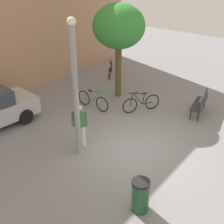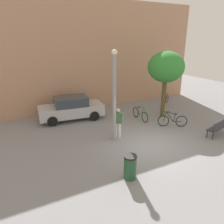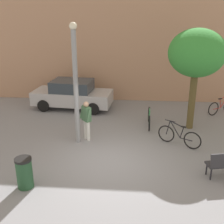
{
  "view_description": "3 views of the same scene",
  "coord_description": "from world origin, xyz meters",
  "px_view_note": "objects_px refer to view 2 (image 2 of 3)",
  "views": [
    {
      "loc": [
        -7.91,
        -5.1,
        6.33
      ],
      "look_at": [
        -0.4,
        0.68,
        1.41
      ],
      "focal_mm": 49.27,
      "sensor_mm": 36.0,
      "label": 1
    },
    {
      "loc": [
        -6.33,
        -7.88,
        5.21
      ],
      "look_at": [
        -1.39,
        1.68,
        1.5
      ],
      "focal_mm": 34.52,
      "sensor_mm": 36.0,
      "label": 2
    },
    {
      "loc": [
        0.79,
        -9.02,
        5.17
      ],
      "look_at": [
        -0.05,
        1.7,
        1.22
      ],
      "focal_mm": 45.52,
      "sensor_mm": 36.0,
      "label": 3
    }
  ],
  "objects_px": {
    "lamppost": "(114,95)",
    "bicycle_red": "(165,100)",
    "park_bench": "(219,127)",
    "plaza_tree": "(166,68)",
    "person_by_lamppost": "(118,121)",
    "bicycle_black": "(172,121)",
    "bicycle_green": "(140,114)",
    "trash_bin": "(130,167)",
    "parked_car_silver": "(71,108)"
  },
  "relations": [
    {
      "from": "lamppost",
      "to": "bicycle_red",
      "type": "height_order",
      "value": "lamppost"
    },
    {
      "from": "park_bench",
      "to": "plaza_tree",
      "type": "relative_size",
      "value": 0.38
    },
    {
      "from": "lamppost",
      "to": "person_by_lamppost",
      "type": "relative_size",
      "value": 2.82
    },
    {
      "from": "park_bench",
      "to": "plaza_tree",
      "type": "height_order",
      "value": "plaza_tree"
    },
    {
      "from": "bicycle_black",
      "to": "bicycle_red",
      "type": "bearing_deg",
      "value": 54.76
    },
    {
      "from": "person_by_lamppost",
      "to": "bicycle_black",
      "type": "height_order",
      "value": "person_by_lamppost"
    },
    {
      "from": "lamppost",
      "to": "plaza_tree",
      "type": "xyz_separation_m",
      "value": [
        4.82,
        1.84,
        0.85
      ]
    },
    {
      "from": "bicycle_red",
      "to": "bicycle_black",
      "type": "relative_size",
      "value": 0.98
    },
    {
      "from": "bicycle_red",
      "to": "bicycle_green",
      "type": "xyz_separation_m",
      "value": [
        -3.79,
        -1.95,
        0.0
      ]
    },
    {
      "from": "lamppost",
      "to": "trash_bin",
      "type": "bearing_deg",
      "value": -107.34
    },
    {
      "from": "lamppost",
      "to": "park_bench",
      "type": "distance_m",
      "value": 6.17
    },
    {
      "from": "bicycle_red",
      "to": "person_by_lamppost",
      "type": "bearing_deg",
      "value": -150.56
    },
    {
      "from": "trash_bin",
      "to": "bicycle_red",
      "type": "bearing_deg",
      "value": 42.26
    },
    {
      "from": "person_by_lamppost",
      "to": "plaza_tree",
      "type": "distance_m",
      "value": 5.34
    },
    {
      "from": "person_by_lamppost",
      "to": "trash_bin",
      "type": "distance_m",
      "value": 3.72
    },
    {
      "from": "bicycle_red",
      "to": "bicycle_green",
      "type": "height_order",
      "value": "same"
    },
    {
      "from": "lamppost",
      "to": "bicycle_black",
      "type": "bearing_deg",
      "value": 0.09
    },
    {
      "from": "plaza_tree",
      "to": "trash_bin",
      "type": "distance_m",
      "value": 8.23
    },
    {
      "from": "bicycle_green",
      "to": "trash_bin",
      "type": "height_order",
      "value": "trash_bin"
    },
    {
      "from": "park_bench",
      "to": "bicycle_black",
      "type": "xyz_separation_m",
      "value": [
        -1.37,
        2.19,
        -0.16
      ]
    },
    {
      "from": "person_by_lamppost",
      "to": "bicycle_black",
      "type": "distance_m",
      "value": 3.77
    },
    {
      "from": "plaza_tree",
      "to": "trash_bin",
      "type": "bearing_deg",
      "value": -139.01
    },
    {
      "from": "trash_bin",
      "to": "bicycle_green",
      "type": "bearing_deg",
      "value": 52.14
    },
    {
      "from": "park_bench",
      "to": "bicycle_green",
      "type": "xyz_separation_m",
      "value": [
        -2.46,
        4.07,
        -0.16
      ]
    },
    {
      "from": "plaza_tree",
      "to": "bicycle_green",
      "type": "distance_m",
      "value": 3.51
    },
    {
      "from": "bicycle_red",
      "to": "bicycle_green",
      "type": "bearing_deg",
      "value": -152.83
    },
    {
      "from": "park_bench",
      "to": "parked_car_silver",
      "type": "relative_size",
      "value": 0.38
    },
    {
      "from": "bicycle_green",
      "to": "bicycle_black",
      "type": "distance_m",
      "value": 2.17
    },
    {
      "from": "bicycle_green",
      "to": "lamppost",
      "type": "bearing_deg",
      "value": -147.57
    },
    {
      "from": "bicycle_black",
      "to": "parked_car_silver",
      "type": "height_order",
      "value": "parked_car_silver"
    },
    {
      "from": "plaza_tree",
      "to": "bicycle_red",
      "type": "height_order",
      "value": "plaza_tree"
    },
    {
      "from": "plaza_tree",
      "to": "parked_car_silver",
      "type": "xyz_separation_m",
      "value": [
        -5.89,
        2.28,
        -2.59
      ]
    },
    {
      "from": "bicycle_red",
      "to": "parked_car_silver",
      "type": "relative_size",
      "value": 0.36
    },
    {
      "from": "park_bench",
      "to": "lamppost",
      "type": "bearing_deg",
      "value": 158.07
    },
    {
      "from": "bicycle_red",
      "to": "trash_bin",
      "type": "distance_m",
      "value": 10.5
    },
    {
      "from": "park_bench",
      "to": "trash_bin",
      "type": "height_order",
      "value": "trash_bin"
    },
    {
      "from": "plaza_tree",
      "to": "bicycle_red",
      "type": "distance_m",
      "value": 4.08
    },
    {
      "from": "park_bench",
      "to": "parked_car_silver",
      "type": "distance_m",
      "value": 9.06
    },
    {
      "from": "bicycle_black",
      "to": "trash_bin",
      "type": "relative_size",
      "value": 1.6
    },
    {
      "from": "bicycle_black",
      "to": "trash_bin",
      "type": "distance_m",
      "value": 6.01
    },
    {
      "from": "lamppost",
      "to": "bicycle_red",
      "type": "relative_size",
      "value": 3.04
    },
    {
      "from": "trash_bin",
      "to": "lamppost",
      "type": "bearing_deg",
      "value": 72.66
    },
    {
      "from": "lamppost",
      "to": "bicycle_black",
      "type": "distance_m",
      "value": 4.58
    },
    {
      "from": "lamppost",
      "to": "park_bench",
      "type": "bearing_deg",
      "value": -21.93
    },
    {
      "from": "bicycle_green",
      "to": "bicycle_black",
      "type": "height_order",
      "value": "same"
    },
    {
      "from": "trash_bin",
      "to": "plaza_tree",
      "type": "bearing_deg",
      "value": 40.99
    },
    {
      "from": "bicycle_black",
      "to": "park_bench",
      "type": "bearing_deg",
      "value": -57.97
    },
    {
      "from": "bicycle_green",
      "to": "plaza_tree",
      "type": "bearing_deg",
      "value": -1.5
    },
    {
      "from": "person_by_lamppost",
      "to": "bicycle_red",
      "type": "distance_m",
      "value": 7.4
    },
    {
      "from": "lamppost",
      "to": "bicycle_red",
      "type": "distance_m",
      "value": 8.06
    }
  ]
}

